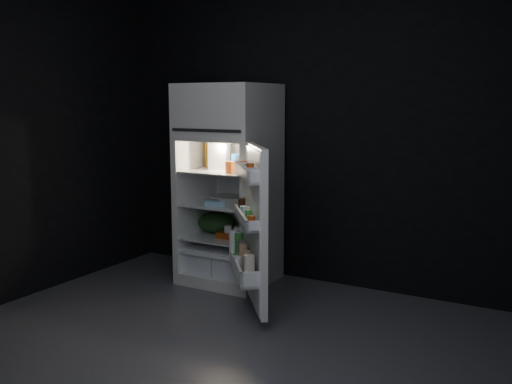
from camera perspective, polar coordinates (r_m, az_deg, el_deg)
The scene contains 18 objects.
floor at distance 3.92m, azimuth -3.71°, elevation -15.50°, with size 4.00×3.40×0.00m, color #4E4E53.
wall_back at distance 5.08m, azimuth 6.75°, elevation 5.85°, with size 4.00×0.00×2.70m, color black.
wall_left at distance 4.97m, azimuth -23.63°, elevation 5.09°, with size 0.00×3.40×2.70m, color black.
refrigerator at distance 5.12m, azimuth -2.61°, elevation 1.50°, with size 0.76×0.71×1.78m.
fridge_door at distance 4.30m, azimuth -0.44°, elevation -3.70°, with size 0.60×0.68×1.22m.
milk_jug at distance 5.12m, azimuth -3.69°, elevation 3.63°, with size 0.16×0.16×0.24m, color white.
mayo_jar at distance 5.07m, azimuth -1.80°, elevation 3.02°, with size 0.12×0.12×0.14m, color #1C559B.
jam_jar at distance 4.94m, azimuth -1.12°, elevation 2.81°, with size 0.11×0.11×0.13m, color #33190E.
amber_bottle at distance 5.30m, azimuth -4.79°, elevation 3.70°, with size 0.08×0.08×0.22m, color #AE761B.
small_carton at distance 4.84m, azimuth -2.57°, elevation 2.49°, with size 0.07×0.05×0.10m, color orange.
egg_carton at distance 4.99m, azimuth -1.87°, elevation -0.97°, with size 0.30×0.12×0.07m, color gray.
pie at distance 5.22m, azimuth -3.11°, elevation -0.68°, with size 0.28×0.28×0.04m, color tan.
flat_package at distance 5.00m, azimuth -4.01°, elevation -1.13°, with size 0.19×0.09×0.04m, color #83B8CA.
wrapped_pkg at distance 5.13m, azimuth 0.25°, elevation -0.78°, with size 0.12×0.10×0.05m, color beige.
produce_bag at distance 5.28m, azimuth -3.91°, elevation -3.05°, with size 0.37×0.31×0.20m, color #193815.
yogurt_tray at distance 5.07m, azimuth -2.23°, elevation -4.39°, with size 0.29×0.16×0.05m, color #93360C.
small_can_red at distance 5.23m, azimuth 0.13°, elevation -3.72°, with size 0.07×0.07×0.09m, color #93360C.
small_can_silver at distance 5.15m, azimuth 0.50°, elevation -3.93°, with size 0.06×0.06×0.09m, color #B4B5B8.
Camera 1 is at (1.97, -2.98, 1.63)m, focal length 40.00 mm.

